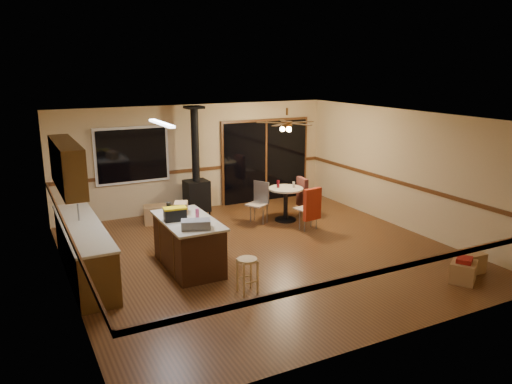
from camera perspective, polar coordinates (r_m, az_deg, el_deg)
floor at (r=9.67m, az=0.82°, el=-7.01°), size 7.00×7.00×0.00m
ceiling at (r=9.06m, az=0.88°, el=8.50°), size 7.00×7.00×0.00m
wall_back at (r=12.41m, az=-6.77°, el=3.93°), size 7.00×0.00×7.00m
wall_front at (r=6.53m, az=15.48°, el=-6.08°), size 7.00×0.00×7.00m
wall_left at (r=8.29m, az=-21.06°, el=-2.19°), size 0.00×7.00×7.00m
wall_right at (r=11.31m, az=16.71°, el=2.41°), size 0.00×7.00×7.00m
chair_rail at (r=9.36m, az=0.84°, el=-1.29°), size 7.00×7.00×0.08m
window at (r=11.88m, az=-13.98°, el=4.11°), size 1.72×0.10×1.32m
sliding_door at (r=13.18m, az=1.10°, el=3.53°), size 2.52×0.10×2.10m
lower_cabinets at (r=9.06m, az=-19.05°, el=-6.43°), size 0.60×3.00×0.86m
countertop at (r=8.92m, az=-19.28°, el=-3.72°), size 0.64×3.04×0.04m
upper_cabinets at (r=8.85m, az=-20.81°, el=2.84°), size 0.35×2.00×0.80m
kitchen_island at (r=8.95m, az=-7.73°, el=-5.84°), size 0.88×1.68×0.90m
wood_stove at (r=12.05m, az=-6.83°, el=0.83°), size 0.55×0.50×2.52m
ceiling_fan at (r=11.21m, az=3.54°, el=7.60°), size 0.24×0.24×0.55m
fluorescent_strip at (r=8.66m, az=-10.76°, el=7.72°), size 0.10×1.20×0.04m
toolbox_grey at (r=8.28m, az=-6.90°, el=-3.69°), size 0.54×0.40×0.15m
toolbox_black at (r=8.74m, az=-9.23°, el=-2.59°), size 0.39×0.23×0.21m
toolbox_yellow_lid at (r=8.71m, az=-9.26°, el=-1.85°), size 0.42×0.25×0.03m
box_on_island at (r=9.15m, az=-8.57°, el=-1.80°), size 0.34×0.38×0.21m
bottle_dark at (r=8.91m, az=-9.93°, el=-2.06°), size 0.09×0.09×0.28m
bottle_pink at (r=8.73m, az=-6.72°, el=-2.54°), size 0.08×0.08×0.20m
bottle_white at (r=9.14m, az=-8.32°, el=-1.89°), size 0.07×0.07×0.18m
bar_stool at (r=7.99m, az=-1.00°, el=-9.54°), size 0.32×0.32×0.58m
blue_bucket at (r=8.60m, az=-5.45°, el=-8.98°), size 0.37×0.37×0.25m
dining_table at (r=11.53m, az=3.42°, el=-0.75°), size 0.80×0.80×0.78m
glass_red at (r=11.45m, az=2.54°, el=0.92°), size 0.08×0.08×0.17m
glass_cream at (r=11.49m, az=4.34°, el=0.85°), size 0.07×0.07×0.14m
chair_left at (r=11.35m, az=0.38°, el=-0.63°), size 0.55×0.55×0.51m
chair_near at (r=10.85m, az=6.36°, el=-1.38°), size 0.48×0.52×0.70m
chair_right at (r=11.83m, az=5.41°, el=-0.04°), size 0.50×0.47×0.70m
box_under_window at (r=11.62m, az=-11.40°, el=-2.53°), size 0.60×0.52×0.41m
box_corner_a at (r=9.11m, az=22.60°, el=-8.41°), size 0.59×0.57×0.34m
box_corner_b at (r=9.57m, az=23.23°, el=-7.36°), size 0.45×0.39×0.35m
box_small_red at (r=9.03m, az=22.73°, el=-7.18°), size 0.36×0.35×0.07m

